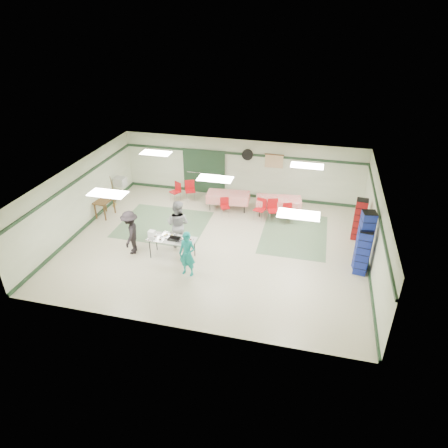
% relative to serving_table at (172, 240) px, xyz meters
% --- Properties ---
extents(floor, '(11.00, 11.00, 0.00)m').
position_rel_serving_table_xyz_m(floor, '(1.28, 1.17, -0.71)').
color(floor, beige).
rests_on(floor, ground).
extents(ceiling, '(11.00, 11.00, 0.00)m').
position_rel_serving_table_xyz_m(ceiling, '(1.28, 1.17, 1.99)').
color(ceiling, silver).
rests_on(ceiling, wall_back).
extents(wall_back, '(11.00, 0.00, 11.00)m').
position_rel_serving_table_xyz_m(wall_back, '(1.28, 5.67, 0.64)').
color(wall_back, beige).
rests_on(wall_back, floor).
extents(wall_front, '(11.00, 0.00, 11.00)m').
position_rel_serving_table_xyz_m(wall_front, '(1.28, -3.33, 0.64)').
color(wall_front, beige).
rests_on(wall_front, floor).
extents(wall_left, '(0.00, 9.00, 9.00)m').
position_rel_serving_table_xyz_m(wall_left, '(-4.22, 1.17, 0.64)').
color(wall_left, beige).
rests_on(wall_left, floor).
extents(wall_right, '(0.00, 9.00, 9.00)m').
position_rel_serving_table_xyz_m(wall_right, '(6.78, 1.17, 0.64)').
color(wall_right, beige).
rests_on(wall_right, floor).
extents(trim_back, '(11.00, 0.06, 0.10)m').
position_rel_serving_table_xyz_m(trim_back, '(1.28, 5.64, 1.34)').
color(trim_back, '#1E3722').
rests_on(trim_back, wall_back).
extents(baseboard_back, '(11.00, 0.06, 0.12)m').
position_rel_serving_table_xyz_m(baseboard_back, '(1.28, 5.64, -0.65)').
color(baseboard_back, '#1E3722').
rests_on(baseboard_back, floor).
extents(trim_left, '(0.06, 9.00, 0.10)m').
position_rel_serving_table_xyz_m(trim_left, '(-4.19, 1.17, 1.34)').
color(trim_left, '#1E3722').
rests_on(trim_left, wall_back).
extents(baseboard_left, '(0.06, 9.00, 0.12)m').
position_rel_serving_table_xyz_m(baseboard_left, '(-4.19, 1.17, -0.65)').
color(baseboard_left, '#1E3722').
rests_on(baseboard_left, floor).
extents(trim_right, '(0.06, 9.00, 0.10)m').
position_rel_serving_table_xyz_m(trim_right, '(6.75, 1.17, 1.34)').
color(trim_right, '#1E3722').
rests_on(trim_right, wall_back).
extents(baseboard_right, '(0.06, 9.00, 0.12)m').
position_rel_serving_table_xyz_m(baseboard_right, '(6.75, 1.17, -0.65)').
color(baseboard_right, '#1E3722').
rests_on(baseboard_right, floor).
extents(green_patch_a, '(3.50, 3.00, 0.01)m').
position_rel_serving_table_xyz_m(green_patch_a, '(-1.22, 2.17, -0.71)').
color(green_patch_a, slate).
rests_on(green_patch_a, floor).
extents(green_patch_b, '(2.50, 3.50, 0.01)m').
position_rel_serving_table_xyz_m(green_patch_b, '(4.08, 2.67, -0.71)').
color(green_patch_b, slate).
rests_on(green_patch_b, floor).
extents(double_door_left, '(0.90, 0.06, 2.10)m').
position_rel_serving_table_xyz_m(double_door_left, '(-0.92, 5.61, 0.34)').
color(double_door_left, '#989A97').
rests_on(double_door_left, floor).
extents(double_door_right, '(0.90, 0.06, 2.10)m').
position_rel_serving_table_xyz_m(double_door_right, '(0.03, 5.61, 0.34)').
color(double_door_right, '#989A97').
rests_on(double_door_right, floor).
extents(door_frame, '(2.00, 0.03, 2.15)m').
position_rel_serving_table_xyz_m(door_frame, '(-0.45, 5.59, 0.34)').
color(door_frame, '#1E3722').
rests_on(door_frame, floor).
extents(wall_fan, '(0.50, 0.10, 0.50)m').
position_rel_serving_table_xyz_m(wall_fan, '(1.58, 5.61, 1.34)').
color(wall_fan, black).
rests_on(wall_fan, wall_back).
extents(scroll_banner, '(0.80, 0.02, 0.60)m').
position_rel_serving_table_xyz_m(scroll_banner, '(2.78, 5.61, 1.14)').
color(scroll_banner, tan).
rests_on(scroll_banner, wall_back).
extents(serving_table, '(1.72, 0.74, 0.76)m').
position_rel_serving_table_xyz_m(serving_table, '(0.00, 0.00, 0.00)').
color(serving_table, beige).
rests_on(serving_table, floor).
extents(sheet_tray_right, '(0.56, 0.43, 0.02)m').
position_rel_serving_table_xyz_m(sheet_tray_right, '(0.50, -0.07, 0.06)').
color(sheet_tray_right, silver).
rests_on(sheet_tray_right, serving_table).
extents(sheet_tray_mid, '(0.57, 0.44, 0.02)m').
position_rel_serving_table_xyz_m(sheet_tray_mid, '(-0.15, 0.15, 0.06)').
color(sheet_tray_mid, silver).
rests_on(sheet_tray_mid, serving_table).
extents(sheet_tray_left, '(0.62, 0.48, 0.02)m').
position_rel_serving_table_xyz_m(sheet_tray_left, '(-0.52, -0.16, 0.06)').
color(sheet_tray_left, silver).
rests_on(sheet_tray_left, serving_table).
extents(baking_pan, '(0.44, 0.28, 0.08)m').
position_rel_serving_table_xyz_m(baking_pan, '(0.11, -0.03, 0.09)').
color(baking_pan, black).
rests_on(baking_pan, serving_table).
extents(foam_box_stack, '(0.23, 0.21, 0.21)m').
position_rel_serving_table_xyz_m(foam_box_stack, '(-0.74, 0.01, 0.15)').
color(foam_box_stack, white).
rests_on(foam_box_stack, serving_table).
extents(volunteer_teal, '(0.62, 0.45, 1.59)m').
position_rel_serving_table_xyz_m(volunteer_teal, '(0.85, -0.84, 0.08)').
color(volunteer_teal, teal).
rests_on(volunteer_teal, floor).
extents(volunteer_grey, '(0.98, 0.81, 1.85)m').
position_rel_serving_table_xyz_m(volunteer_grey, '(-0.03, 0.76, 0.21)').
color(volunteer_grey, gray).
rests_on(volunteer_grey, floor).
extents(volunteer_dark, '(0.84, 1.18, 1.65)m').
position_rel_serving_table_xyz_m(volunteer_dark, '(-1.53, -0.05, 0.11)').
color(volunteer_dark, black).
rests_on(volunteer_dark, floor).
extents(dining_table_a, '(1.97, 1.07, 0.77)m').
position_rel_serving_table_xyz_m(dining_table_a, '(3.24, 4.18, -0.14)').
color(dining_table_a, red).
rests_on(dining_table_a, floor).
extents(dining_table_b, '(1.87, 0.95, 0.77)m').
position_rel_serving_table_xyz_m(dining_table_b, '(1.04, 4.18, -0.14)').
color(dining_table_b, red).
rests_on(dining_table_b, floor).
extents(chair_a, '(0.55, 0.55, 0.94)m').
position_rel_serving_table_xyz_m(chair_a, '(3.08, 3.61, -0.14)').
color(chair_a, red).
rests_on(chair_a, floor).
extents(chair_b, '(0.52, 0.52, 0.91)m').
position_rel_serving_table_xyz_m(chair_b, '(2.57, 3.61, -0.15)').
color(chair_b, red).
rests_on(chair_b, floor).
extents(chair_c, '(0.50, 0.50, 0.83)m').
position_rel_serving_table_xyz_m(chair_c, '(3.70, 3.60, -0.21)').
color(chair_c, red).
rests_on(chair_c, floor).
extents(chair_d, '(0.48, 0.48, 0.79)m').
position_rel_serving_table_xyz_m(chair_d, '(1.03, 3.60, -0.23)').
color(chair_d, red).
rests_on(chair_d, floor).
extents(chair_loose_a, '(0.58, 0.58, 0.94)m').
position_rel_serving_table_xyz_m(chair_loose_a, '(-0.86, 4.66, -0.13)').
color(chair_loose_a, red).
rests_on(chair_loose_a, floor).
extents(chair_loose_b, '(0.56, 0.56, 0.88)m').
position_rel_serving_table_xyz_m(chair_loose_b, '(-1.43, 4.45, -0.17)').
color(chair_loose_b, red).
rests_on(chair_loose_b, floor).
extents(crate_stack_blue_a, '(0.47, 0.47, 1.63)m').
position_rel_serving_table_xyz_m(crate_stack_blue_a, '(6.43, 0.61, 0.10)').
color(crate_stack_blue_a, navy).
rests_on(crate_stack_blue_a, floor).
extents(crate_stack_red, '(0.46, 0.46, 1.64)m').
position_rel_serving_table_xyz_m(crate_stack_red, '(6.43, 2.91, 0.11)').
color(crate_stack_red, maroon).
rests_on(crate_stack_red, floor).
extents(crate_stack_blue_b, '(0.49, 0.49, 2.21)m').
position_rel_serving_table_xyz_m(crate_stack_blue_b, '(6.43, 0.78, 0.39)').
color(crate_stack_blue_b, navy).
rests_on(crate_stack_blue_b, floor).
extents(printer_table, '(0.64, 0.92, 0.74)m').
position_rel_serving_table_xyz_m(printer_table, '(-3.87, 2.29, -0.07)').
color(printer_table, brown).
rests_on(printer_table, floor).
extents(office_printer, '(0.51, 0.46, 0.39)m').
position_rel_serving_table_xyz_m(office_printer, '(-3.87, 3.84, 0.23)').
color(office_printer, '#A7A7A3').
rests_on(office_printer, printer_table).
extents(broom, '(0.06, 0.23, 1.42)m').
position_rel_serving_table_xyz_m(broom, '(-3.95, 3.27, 0.03)').
color(broom, brown).
rests_on(broom, floor).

